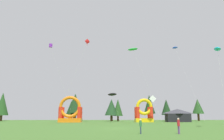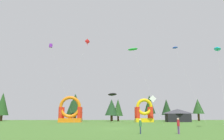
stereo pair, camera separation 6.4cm
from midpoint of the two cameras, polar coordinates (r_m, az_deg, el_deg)
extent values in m
plane|color=#47752D|center=(35.13, 0.42, -14.63)|extent=(120.00, 120.00, 0.00)
cube|color=purple|center=(57.38, -15.26, 5.80)|extent=(0.92, 0.92, 0.37)
cube|color=purple|center=(57.51, -15.23, 6.23)|extent=(0.92, 0.92, 0.37)
cylinder|color=silver|center=(56.03, -12.41, -3.53)|extent=(6.08, 2.64, 18.76)
ellipsoid|color=green|center=(49.91, 5.34, 5.28)|extent=(2.28, 1.00, 0.88)
cylinder|color=silver|center=(48.49, 9.06, -3.96)|extent=(6.00, 0.37, 16.26)
ellipsoid|color=blue|center=(64.01, 15.74, 5.49)|extent=(1.57, 2.16, 0.81)
cylinder|color=silver|center=(58.74, 19.02, -2.87)|extent=(3.53, 8.01, 20.08)
ellipsoid|color=#19B7CC|center=(39.40, 25.21, 4.86)|extent=(1.89, 2.92, 1.11)
cylinder|color=silver|center=(36.95, 26.24, -3.77)|extent=(0.91, 2.54, 12.28)
pyramid|color=red|center=(59.77, -6.17, 7.17)|extent=(1.05, 0.84, 1.07)
cylinder|color=red|center=(59.67, -6.22, 6.67)|extent=(0.04, 0.04, 1.08)
cylinder|color=silver|center=(58.60, -10.07, -2.87)|extent=(7.62, 1.50, 20.94)
pyramid|color=white|center=(62.32, 10.34, -7.30)|extent=(1.38, 0.32, 1.38)
cylinder|color=white|center=(62.18, 10.37, -7.94)|extent=(0.04, 0.04, 1.43)
cylinder|color=silver|center=(61.30, 11.53, -10.09)|extent=(1.91, 2.04, 6.23)
ellipsoid|color=black|center=(61.16, 0.11, -6.21)|extent=(3.09, 3.03, 0.99)
cylinder|color=silver|center=(59.98, 1.15, -9.69)|extent=(2.12, 2.01, 7.49)
cylinder|color=navy|center=(25.53, 7.33, -14.92)|extent=(0.13, 0.13, 0.77)
cylinder|color=navy|center=(25.37, 7.30, -14.94)|extent=(0.13, 0.13, 0.77)
cylinder|color=#33723F|center=(25.42, 7.28, -13.37)|extent=(0.33, 0.33, 0.61)
sphere|color=beige|center=(25.40, 7.25, -12.44)|extent=(0.21, 0.21, 0.21)
cylinder|color=#724C8C|center=(26.30, 16.51, -14.40)|extent=(0.16, 0.16, 0.82)
cylinder|color=#724C8C|center=(26.17, 16.74, -14.40)|extent=(0.16, 0.16, 0.82)
cylinder|color=#B21E26|center=(26.20, 16.53, -12.80)|extent=(0.38, 0.38, 0.65)
sphere|color=beige|center=(26.19, 16.48, -11.85)|extent=(0.22, 0.22, 0.22)
cube|color=yellow|center=(66.98, 8.14, -12.49)|extent=(4.96, 4.00, 1.08)
cylinder|color=red|center=(65.26, 6.60, -10.67)|extent=(1.12, 1.12, 3.22)
cylinder|color=red|center=(65.88, 9.97, -10.59)|extent=(1.12, 1.12, 3.22)
cylinder|color=red|center=(68.12, 6.27, -10.71)|extent=(1.12, 1.12, 3.22)
cylinder|color=red|center=(68.71, 9.50, -10.63)|extent=(1.12, 1.12, 3.22)
torus|color=yellow|center=(65.58, 8.25, -9.23)|extent=(4.74, 0.90, 4.74)
cube|color=orange|center=(65.73, -10.48, -12.43)|extent=(6.29, 3.93, 1.12)
cylinder|color=red|center=(64.79, -12.91, -10.48)|extent=(1.10, 1.10, 3.10)
cylinder|color=red|center=(63.95, -8.28, -10.64)|extent=(1.10, 1.10, 3.10)
cylinder|color=red|center=(67.56, -12.43, -10.53)|extent=(1.10, 1.10, 3.10)
cylinder|color=red|center=(66.76, -7.98, -10.67)|extent=(1.10, 1.10, 3.10)
torus|color=orange|center=(64.35, -10.56, -9.19)|extent=(6.07, 0.88, 6.07)
cube|color=black|center=(70.19, 16.43, -11.55)|extent=(6.81, 3.53, 2.41)
pyramid|color=#3F3F47|center=(70.19, 16.34, -10.01)|extent=(6.81, 3.53, 1.36)
cylinder|color=#4C331E|center=(86.68, -26.31, -10.90)|extent=(0.81, 0.81, 1.89)
cone|color=#234C1E|center=(86.75, -26.03, -7.73)|extent=(4.49, 4.49, 7.74)
cylinder|color=#4C331E|center=(82.06, -10.35, -11.98)|extent=(0.70, 0.70, 1.69)
cone|color=#1E4221|center=(82.09, -10.26, -9.53)|extent=(3.88, 3.88, 5.33)
cylinder|color=#4C331E|center=(81.68, -9.63, -11.86)|extent=(0.92, 0.92, 2.10)
cone|color=#193819|center=(81.74, -9.52, -8.82)|extent=(5.10, 5.10, 6.59)
cylinder|color=#4C331E|center=(76.97, -9.41, -11.70)|extent=(0.94, 0.94, 2.67)
cone|color=#193819|center=(77.06, -9.31, -8.34)|extent=(5.24, 5.24, 6.36)
cylinder|color=#4C331E|center=(76.03, -0.08, -12.16)|extent=(0.80, 0.80, 1.87)
cone|color=#1E4221|center=(76.06, -0.08, -9.44)|extent=(4.44, 4.44, 5.34)
cylinder|color=#4C331E|center=(76.21, 1.59, -12.21)|extent=(0.59, 0.59, 1.70)
cone|color=#234C1E|center=(76.24, 1.57, -9.47)|extent=(3.25, 3.25, 5.60)
cylinder|color=#4C331E|center=(79.27, 9.62, -11.76)|extent=(0.71, 0.71, 2.46)
cone|color=#193819|center=(79.35, 9.51, -8.58)|extent=(3.93, 3.93, 6.34)
cylinder|color=#4C331E|center=(82.00, 13.80, -11.72)|extent=(0.65, 0.65, 2.04)
cone|color=#193819|center=(82.04, 13.68, -9.12)|extent=(3.59, 3.59, 5.40)
cylinder|color=#4C331E|center=(84.58, 21.17, -11.13)|extent=(0.70, 0.70, 2.45)
cone|color=#234C1E|center=(84.63, 20.99, -8.58)|extent=(3.92, 3.92, 5.09)
camera|label=1|loc=(0.03, -89.96, -0.01)|focal=36.02mm
camera|label=2|loc=(0.03, 90.04, 0.01)|focal=36.02mm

